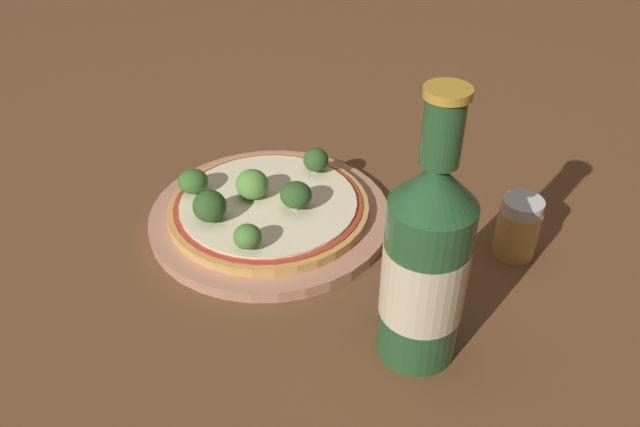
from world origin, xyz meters
TOP-DOWN VIEW (x-y plane):
  - ground_plane at (0.00, 0.00)m, footprint 3.00×3.00m
  - plate at (-0.00, -0.01)m, footprint 0.25×0.25m
  - pizza at (0.00, -0.01)m, footprint 0.21×0.21m
  - broccoli_floret_0 at (0.05, -0.07)m, footprint 0.03×0.03m
  - broccoli_floret_1 at (-0.01, 0.06)m, footprint 0.03×0.03m
  - broccoli_floret_2 at (-0.01, -0.08)m, footprint 0.03×0.03m
  - broccoli_floret_3 at (-0.02, -0.02)m, footprint 0.03×0.03m
  - broccoli_floret_4 at (0.03, -0.00)m, footprint 0.03×0.03m
  - broccoli_floret_5 at (-0.06, -0.06)m, footprint 0.03×0.03m
  - beer_bottle at (0.22, -0.03)m, footprint 0.07×0.07m
  - pepper_shaker at (0.20, 0.14)m, footprint 0.04×0.04m

SIDE VIEW (x-z plane):
  - ground_plane at x=0.00m, z-range 0.00..0.00m
  - plate at x=0.00m, z-range 0.00..0.01m
  - pizza at x=0.00m, z-range 0.01..0.03m
  - pepper_shaker at x=0.20m, z-range 0.00..0.06m
  - broccoli_floret_5 at x=-0.06m, z-range 0.03..0.05m
  - broccoli_floret_0 at x=0.05m, z-range 0.03..0.05m
  - broccoli_floret_1 at x=-0.01m, z-range 0.03..0.06m
  - broccoli_floret_3 at x=-0.02m, z-range 0.03..0.06m
  - broccoli_floret_2 at x=-0.01m, z-range 0.03..0.06m
  - broccoli_floret_4 at x=0.03m, z-range 0.03..0.06m
  - beer_bottle at x=0.22m, z-range -0.03..0.21m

